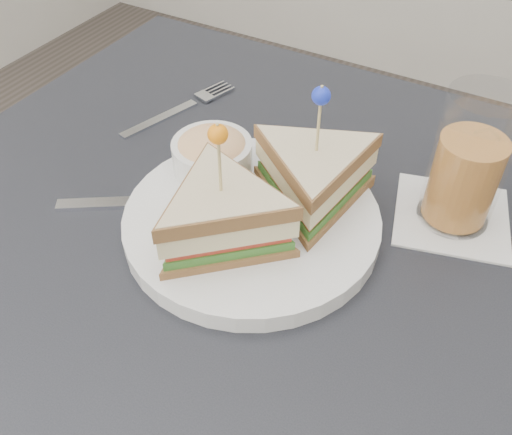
% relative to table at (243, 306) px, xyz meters
% --- Properties ---
extents(table, '(0.80, 0.80, 0.75)m').
position_rel_table_xyz_m(table, '(0.00, 0.00, 0.00)').
color(table, black).
rests_on(table, ground).
extents(plate_meal, '(0.31, 0.31, 0.15)m').
position_rel_table_xyz_m(plate_meal, '(-0.01, 0.05, 0.12)').
color(plate_meal, white).
rests_on(plate_meal, table).
extents(cutlery_fork, '(0.07, 0.17, 0.01)m').
position_rel_table_xyz_m(cutlery_fork, '(-0.20, 0.19, 0.08)').
color(cutlery_fork, silver).
rests_on(cutlery_fork, table).
extents(cutlery_knife, '(0.18, 0.13, 0.01)m').
position_rel_table_xyz_m(cutlery_knife, '(-0.13, 0.02, 0.08)').
color(cutlery_knife, silver).
rests_on(cutlery_knife, table).
extents(drink_set, '(0.14, 0.14, 0.15)m').
position_rel_table_xyz_m(drink_set, '(0.16, 0.16, 0.14)').
color(drink_set, silver).
rests_on(drink_set, table).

